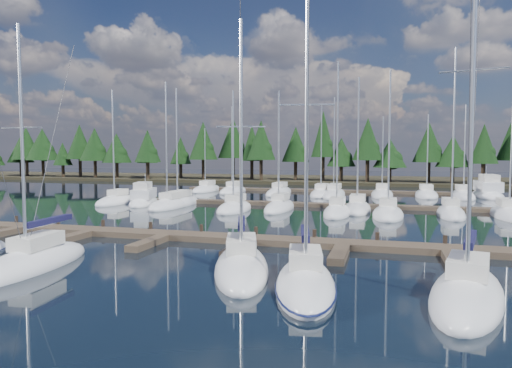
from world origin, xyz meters
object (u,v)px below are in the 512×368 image
(front_sailboat_2, at_px, (32,263))
(motor_yacht_right, at_px, (488,193))
(front_sailboat_4, at_px, (305,283))
(front_sailboat_5, at_px, (467,293))
(front_sailboat_3, at_px, (241,267))
(motor_yacht_left, at_px, (144,200))
(main_dock, at_px, (249,241))

(front_sailboat_2, bearing_deg, motor_yacht_right, 58.15)
(front_sailboat_2, distance_m, motor_yacht_right, 58.29)
(motor_yacht_right, bearing_deg, front_sailboat_4, -108.71)
(front_sailboat_5, bearing_deg, front_sailboat_3, 169.84)
(motor_yacht_left, bearing_deg, motor_yacht_right, 27.03)
(front_sailboat_3, relative_size, motor_yacht_right, 1.24)
(front_sailboat_3, relative_size, motor_yacht_left, 1.44)
(motor_yacht_left, bearing_deg, front_sailboat_5, -42.86)
(front_sailboat_2, xyz_separation_m, front_sailboat_5, (20.47, 0.41, 0.02))
(main_dock, relative_size, motor_yacht_left, 4.88)
(front_sailboat_2, bearing_deg, main_dock, 45.53)
(front_sailboat_2, relative_size, motor_yacht_right, 1.24)
(motor_yacht_left, bearing_deg, main_dock, -46.23)
(front_sailboat_2, height_order, front_sailboat_4, front_sailboat_4)
(front_sailboat_2, relative_size, front_sailboat_5, 0.79)
(motor_yacht_left, relative_size, motor_yacht_right, 0.87)
(motor_yacht_left, bearing_deg, front_sailboat_2, -70.76)
(motor_yacht_left, bearing_deg, front_sailboat_3, -52.24)
(front_sailboat_2, bearing_deg, front_sailboat_3, 11.81)
(front_sailboat_2, bearing_deg, motor_yacht_left, 109.24)
(front_sailboat_5, distance_m, motor_yacht_right, 50.17)
(main_dock, bearing_deg, front_sailboat_4, -59.58)
(main_dock, bearing_deg, front_sailboat_2, -134.47)
(front_sailboat_4, distance_m, motor_yacht_left, 37.34)
(front_sailboat_3, xyz_separation_m, front_sailboat_5, (9.96, -1.79, 0.03))
(motor_yacht_left, height_order, motor_yacht_right, motor_yacht_right)
(front_sailboat_4, relative_size, front_sailboat_5, 0.87)
(front_sailboat_3, bearing_deg, motor_yacht_right, 66.83)
(front_sailboat_4, xyz_separation_m, motor_yacht_left, (-24.07, 28.55, 0.18))
(front_sailboat_3, xyz_separation_m, motor_yacht_right, (20.25, 47.31, 0.27))
(motor_yacht_left, distance_m, motor_yacht_right, 45.78)
(front_sailboat_5, height_order, motor_yacht_right, front_sailboat_5)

